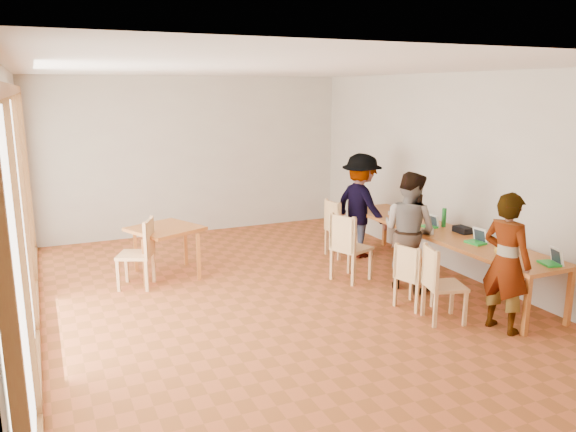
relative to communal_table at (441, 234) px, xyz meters
name	(u,v)px	position (x,y,z in m)	size (l,w,h in m)	color
ground	(274,298)	(-2.50, 0.31, -0.70)	(8.00, 8.00, 0.00)	#AF532A
wall_back	(194,156)	(-2.50, 4.31, 0.80)	(6.00, 0.10, 3.00)	beige
wall_front	(509,285)	(-2.50, -3.69, 0.80)	(6.00, 0.10, 3.00)	beige
wall_right	(458,175)	(0.50, 0.31, 0.80)	(0.10, 8.00, 3.00)	beige
window_wall	(21,208)	(-5.46, 0.31, 0.80)	(0.10, 8.00, 3.00)	white
ceiling	(273,67)	(-2.50, 0.31, 2.32)	(6.00, 8.00, 0.04)	white
communal_table	(441,234)	(0.00, 0.00, 0.00)	(0.80, 4.00, 0.75)	#B36227
side_table	(165,232)	(-3.61, 1.86, -0.03)	(0.90, 0.90, 0.75)	#B36227
chair_near	(438,276)	(-1.01, -1.19, -0.13)	(0.54, 0.54, 0.50)	#E0B270
chair_mid	(411,270)	(-1.05, -0.72, -0.18)	(0.49, 0.49, 0.45)	#E0B270
chair_far	(347,240)	(-1.27, 0.52, -0.08)	(0.60, 0.60, 0.54)	#E0B270
chair_empty	(337,222)	(-0.79, 1.67, -0.11)	(0.48, 0.48, 0.51)	#E0B270
chair_spare	(142,246)	(-4.02, 1.49, -0.10)	(0.61, 0.61, 0.53)	#E0B270
person_near	(506,263)	(-0.46, -1.70, 0.12)	(0.60, 0.39, 1.64)	gray
person_mid	(409,231)	(-0.62, -0.06, 0.13)	(0.81, 0.63, 1.66)	gray
person_far	(361,206)	(-0.41, 1.55, 0.16)	(1.12, 0.64, 1.73)	gray
laptop_near	(553,260)	(0.15, -1.81, 0.10)	(0.26, 0.28, 0.20)	green
laptop_mid	(478,239)	(0.01, -0.73, 0.10)	(0.23, 0.26, 0.20)	green
laptop_far	(431,224)	(0.01, 0.25, 0.10)	(0.20, 0.23, 0.19)	green
yellow_mug	(499,251)	(-0.12, -1.24, 0.09)	(0.12, 0.12, 0.09)	yellow
green_bottle	(444,218)	(0.20, 0.20, 0.19)	(0.07, 0.07, 0.28)	#1D802F
clear_glass	(431,232)	(-0.27, -0.12, 0.09)	(0.07, 0.07, 0.09)	silver
condiment_cup	(390,213)	(-0.07, 1.19, 0.08)	(0.08, 0.08, 0.06)	white
pink_phone	(436,225)	(0.14, 0.29, 0.05)	(0.05, 0.10, 0.01)	#CE368D
black_pouch	(462,230)	(0.21, -0.21, 0.09)	(0.16, 0.26, 0.09)	black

